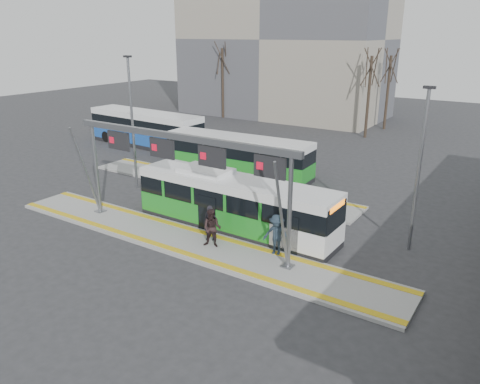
# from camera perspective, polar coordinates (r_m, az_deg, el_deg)

# --- Properties ---
(ground) EXTENTS (120.00, 120.00, 0.00)m
(ground) POSITION_cam_1_polar(r_m,az_deg,el_deg) (23.32, -6.65, -6.13)
(ground) COLOR #2D2D30
(ground) RESTS_ON ground
(platform_main) EXTENTS (22.00, 3.00, 0.15)m
(platform_main) POSITION_cam_1_polar(r_m,az_deg,el_deg) (23.29, -6.65, -5.96)
(platform_main) COLOR gray
(platform_main) RESTS_ON ground
(platform_second) EXTENTS (20.00, 3.00, 0.15)m
(platform_second) POSITION_cam_1_polar(r_m,az_deg,el_deg) (31.45, -2.97, 0.86)
(platform_second) COLOR gray
(platform_second) RESTS_ON ground
(tactile_main) EXTENTS (22.00, 2.65, 0.02)m
(tactile_main) POSITION_cam_1_polar(r_m,az_deg,el_deg) (23.25, -6.66, -5.77)
(tactile_main) COLOR gold
(tactile_main) RESTS_ON platform_main
(tactile_second) EXTENTS (20.00, 0.35, 0.02)m
(tactile_second) POSITION_cam_1_polar(r_m,az_deg,el_deg) (32.31, -1.77, 1.53)
(tactile_second) COLOR gold
(tactile_second) RESTS_ON platform_second
(gantry) EXTENTS (13.00, 1.68, 5.20)m
(gantry) POSITION_cam_1_polar(r_m,az_deg,el_deg) (22.26, -7.34, 4.40)
(gantry) COLOR slate
(gantry) RESTS_ON platform_main
(apartment_block) EXTENTS (24.50, 12.50, 18.40)m
(apartment_block) POSITION_cam_1_polar(r_m,az_deg,el_deg) (58.99, 5.54, 18.29)
(apartment_block) COLOR gray
(apartment_block) RESTS_ON ground
(hero_bus) EXTENTS (11.16, 2.48, 3.06)m
(hero_bus) POSITION_cam_1_polar(r_m,az_deg,el_deg) (24.14, -0.70, -1.49)
(hero_bus) COLOR black
(hero_bus) RESTS_ON ground
(bg_bus_green) EXTENTS (11.19, 2.85, 2.77)m
(bg_bus_green) POSITION_cam_1_polar(r_m,az_deg,el_deg) (33.77, -0.29, 4.45)
(bg_bus_green) COLOR black
(bg_bus_green) RESTS_ON ground
(bg_bus_blue) EXTENTS (11.95, 3.27, 3.09)m
(bg_bus_blue) POSITION_cam_1_polar(r_m,az_deg,el_deg) (43.28, -11.44, 7.52)
(bg_bus_blue) COLOR black
(bg_bus_blue) RESTS_ON ground
(passenger_a) EXTENTS (0.75, 0.64, 1.75)m
(passenger_a) POSITION_cam_1_polar(r_m,az_deg,el_deg) (22.82, -3.65, -3.80)
(passenger_a) COLOR black
(passenger_a) RESTS_ON platform_main
(passenger_b) EXTENTS (1.08, 0.96, 1.86)m
(passenger_b) POSITION_cam_1_polar(r_m,az_deg,el_deg) (22.09, -3.41, -4.44)
(passenger_b) COLOR black
(passenger_b) RESTS_ON platform_main
(passenger_c) EXTENTS (1.37, 0.97, 1.93)m
(passenger_c) POSITION_cam_1_polar(r_m,az_deg,el_deg) (21.36, 4.47, -5.21)
(passenger_c) COLOR #1F2C38
(passenger_c) RESTS_ON platform_main
(tree_left) EXTENTS (1.40, 1.40, 8.74)m
(tree_left) POSITION_cam_1_polar(r_m,az_deg,el_deg) (46.87, 15.68, 14.37)
(tree_left) COLOR #382B21
(tree_left) RESTS_ON ground
(tree_mid) EXTENTS (1.40, 1.40, 8.55)m
(tree_mid) POSITION_cam_1_polar(r_m,az_deg,el_deg) (51.75, 17.85, 14.39)
(tree_mid) COLOR #382B21
(tree_mid) RESTS_ON ground
(tree_far) EXTENTS (1.40, 1.40, 9.08)m
(tree_far) POSITION_cam_1_polar(r_m,az_deg,el_deg) (56.45, -2.17, 15.97)
(tree_far) COLOR #382B21
(tree_far) RESTS_ON ground
(lamp_west) EXTENTS (0.50, 0.25, 8.47)m
(lamp_west) POSITION_cam_1_polar(r_m,az_deg,el_deg) (30.81, -13.00, 8.47)
(lamp_west) COLOR slate
(lamp_west) RESTS_ON ground
(lamp_east) EXTENTS (0.50, 0.25, 7.66)m
(lamp_east) POSITION_cam_1_polar(r_m,az_deg,el_deg) (22.52, 21.01, 2.84)
(lamp_east) COLOR slate
(lamp_east) RESTS_ON ground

